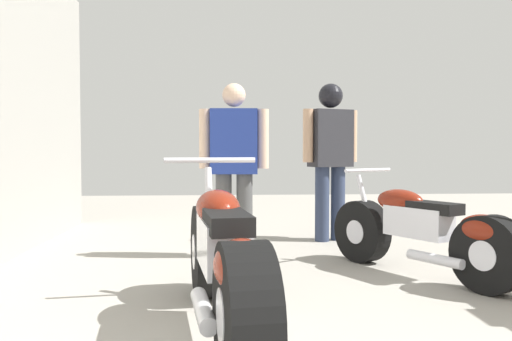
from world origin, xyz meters
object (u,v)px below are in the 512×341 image
object	(u,v)px
motorcycle_maroon_cruiser	(223,262)
motorcycle_black_naked	(422,232)
mechanic_in_blue	(234,159)
mechanic_with_helmet	(330,147)

from	to	relation	value
motorcycle_maroon_cruiser	motorcycle_black_naked	world-z (taller)	motorcycle_maroon_cruiser
motorcycle_black_naked	mechanic_in_blue	bearing A→B (deg)	149.63
mechanic_in_blue	mechanic_with_helmet	size ratio (longest dim) A/B	0.94
mechanic_in_blue	motorcycle_maroon_cruiser	bearing A→B (deg)	-93.02
motorcycle_maroon_cruiser	mechanic_with_helmet	xyz separation A→B (m)	(1.17, 2.84, 0.63)
motorcycle_maroon_cruiser	mechanic_in_blue	world-z (taller)	mechanic_in_blue
motorcycle_maroon_cruiser	mechanic_with_helmet	bearing A→B (deg)	67.61
mechanic_in_blue	motorcycle_black_naked	bearing A→B (deg)	-30.37
motorcycle_maroon_cruiser	mechanic_with_helmet	world-z (taller)	mechanic_with_helmet
motorcycle_black_naked	mechanic_with_helmet	size ratio (longest dim) A/B	0.95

